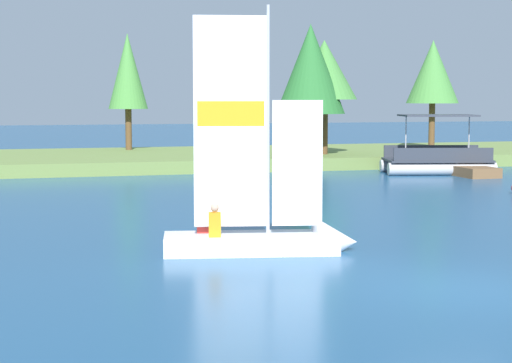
# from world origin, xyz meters

# --- Properties ---
(ground_plane) EXTENTS (200.00, 200.00, 0.00)m
(ground_plane) POSITION_xyz_m (0.00, 0.00, 0.00)
(ground_plane) COLOR navy
(shore_bank) EXTENTS (80.00, 11.86, 0.63)m
(shore_bank) POSITION_xyz_m (0.00, 31.27, 0.31)
(shore_bank) COLOR olive
(shore_bank) RESTS_ON ground
(shoreline_tree_midleft) EXTENTS (2.25, 2.25, 6.66)m
(shoreline_tree_midleft) POSITION_xyz_m (-2.05, 34.84, 5.09)
(shoreline_tree_midleft) COLOR brown
(shoreline_tree_midleft) RESTS_ON shore_bank
(shoreline_tree_centre) EXTENTS (3.59, 3.59, 6.78)m
(shoreline_tree_centre) POSITION_xyz_m (6.50, 27.67, 5.09)
(shoreline_tree_centre) COLOR brown
(shoreline_tree_centre) RESTS_ON shore_bank
(shoreline_tree_midright) EXTENTS (3.49, 3.49, 6.02)m
(shoreline_tree_midright) POSITION_xyz_m (7.48, 28.29, 5.05)
(shoreline_tree_midright) COLOR brown
(shoreline_tree_midright) RESTS_ON shore_bank
(shoreline_tree_right) EXTENTS (2.99, 2.99, 6.26)m
(shoreline_tree_right) POSITION_xyz_m (14.79, 30.25, 5.06)
(shoreline_tree_right) COLOR brown
(shoreline_tree_right) RESTS_ON shore_bank
(wooden_dock) EXTENTS (1.51, 6.30, 0.46)m
(wooden_dock) POSITION_xyz_m (12.11, 22.69, 0.23)
(wooden_dock) COLOR brown
(wooden_dock) RESTS_ON ground
(sailboat) EXTENTS (4.75, 2.12, 6.17)m
(sailboat) POSITION_xyz_m (-2.18, 4.77, 0.48)
(sailboat) COLOR white
(sailboat) RESTS_ON ground
(pontoon_boat) EXTENTS (5.52, 3.57, 2.82)m
(pontoon_boat) POSITION_xyz_m (11.19, 22.62, 0.69)
(pontoon_boat) COLOR #B2B2B7
(pontoon_boat) RESTS_ON ground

